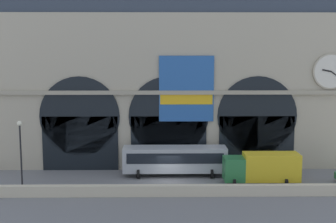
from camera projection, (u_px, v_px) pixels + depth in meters
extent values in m
plane|color=slate|center=(169.00, 182.00, 45.60)|extent=(200.00, 200.00, 0.00)
cube|color=beige|center=(170.00, 191.00, 41.32)|extent=(90.00, 0.70, 1.03)
cube|color=#B2A891|center=(168.00, 90.00, 52.31)|extent=(41.27, 5.94, 17.35)
cube|color=#333D4C|center=(168.00, 0.00, 51.20)|extent=(41.27, 5.34, 3.26)
cube|color=black|center=(80.00, 143.00, 49.96)|extent=(8.40, 0.20, 6.07)
cylinder|color=black|center=(80.00, 116.00, 49.54)|extent=(8.84, 0.20, 8.84)
cube|color=black|center=(169.00, 143.00, 50.08)|extent=(8.40, 0.20, 6.07)
cylinder|color=black|center=(169.00, 116.00, 49.67)|extent=(8.84, 0.20, 8.84)
cube|color=black|center=(256.00, 143.00, 50.21)|extent=(8.40, 0.20, 6.07)
cylinder|color=black|center=(257.00, 116.00, 49.80)|extent=(8.84, 0.20, 8.84)
cylinder|color=#B2A891|center=(331.00, 71.00, 49.13)|extent=(3.91, 0.25, 3.91)
cylinder|color=silver|center=(331.00, 71.00, 49.01)|extent=(3.62, 0.06, 3.62)
cube|color=black|center=(327.00, 71.00, 48.93)|extent=(1.01, 0.04, 0.35)
cube|color=#2659A5|center=(186.00, 89.00, 49.16)|extent=(6.00, 0.12, 7.21)
cube|color=yellow|center=(186.00, 99.00, 49.23)|extent=(5.76, 0.04, 1.30)
cube|color=#A49A85|center=(169.00, 92.00, 49.21)|extent=(41.27, 0.50, 0.44)
cube|color=#ADB2B7|center=(175.00, 159.00, 47.93)|extent=(11.00, 2.50, 2.60)
cube|color=black|center=(175.00, 159.00, 46.62)|extent=(10.12, 0.04, 1.10)
cylinder|color=black|center=(138.00, 174.00, 46.94)|extent=(0.28, 1.00, 1.00)
cylinder|color=black|center=(139.00, 168.00, 49.17)|extent=(0.28, 1.00, 1.00)
cylinder|color=black|center=(212.00, 174.00, 47.04)|extent=(0.28, 1.00, 1.00)
cylinder|color=black|center=(210.00, 168.00, 49.27)|extent=(0.28, 1.00, 1.00)
cube|color=#2D7A42|center=(234.00, 169.00, 44.89)|extent=(2.00, 2.30, 2.30)
cube|color=gold|center=(271.00, 167.00, 44.91)|extent=(5.50, 2.30, 2.70)
cylinder|color=black|center=(234.00, 183.00, 44.02)|extent=(0.28, 0.84, 0.84)
cylinder|color=black|center=(231.00, 177.00, 46.07)|extent=(0.28, 0.84, 0.84)
cylinder|color=black|center=(286.00, 183.00, 44.08)|extent=(0.28, 0.84, 0.84)
cylinder|color=black|center=(280.00, 177.00, 46.13)|extent=(0.28, 0.84, 0.84)
cylinder|color=black|center=(21.00, 160.00, 41.56)|extent=(0.16, 0.16, 6.50)
sphere|color=#F2EDCC|center=(19.00, 123.00, 41.09)|extent=(0.44, 0.44, 0.44)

